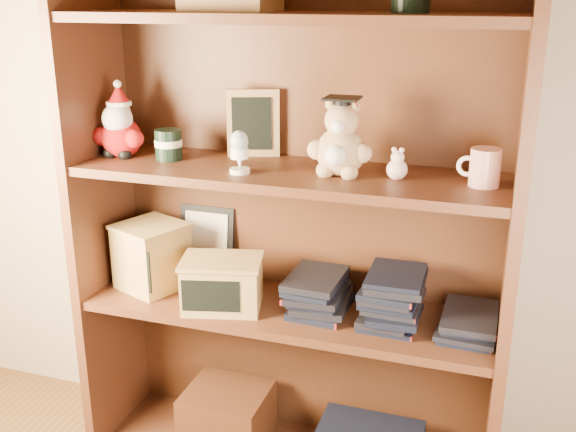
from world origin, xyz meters
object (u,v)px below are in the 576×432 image
at_px(bookcase, 293,224).
at_px(grad_teddy_bear, 341,145).
at_px(treats_box, 152,256).
at_px(teacher_mug, 484,167).

relative_size(bookcase, grad_teddy_bear, 7.82).
xyz_separation_m(grad_teddy_bear, treats_box, (-0.57, 0.01, -0.38)).
relative_size(grad_teddy_bear, treats_box, 0.87).
bearing_deg(treats_box, grad_teddy_bear, -0.53).
bearing_deg(grad_teddy_bear, treats_box, 179.47).
height_order(bookcase, teacher_mug, bookcase).
bearing_deg(grad_teddy_bear, bookcase, 158.68).
bearing_deg(treats_box, bookcase, 6.88).
bearing_deg(bookcase, grad_teddy_bear, -21.32).
relative_size(teacher_mug, treats_box, 0.44).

